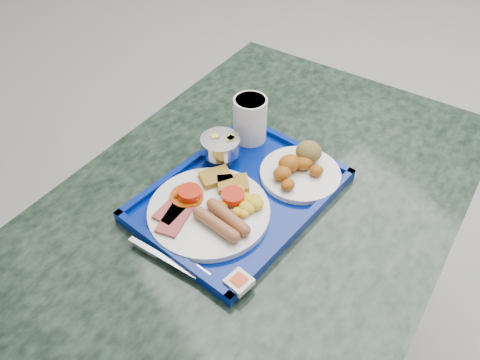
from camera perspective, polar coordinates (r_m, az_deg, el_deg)
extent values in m
plane|color=gray|center=(2.32, 19.61, 4.11)|extent=(6.00, 6.00, 0.00)
cylinder|color=slate|center=(1.53, 1.36, -20.15)|extent=(0.52, 0.52, 0.03)
cylinder|color=slate|center=(1.25, 1.62, -13.53)|extent=(0.10, 0.10, 0.63)
cube|color=black|center=(0.98, 2.00, -2.98)|extent=(1.32, 1.12, 0.04)
cube|color=navy|center=(0.96, 0.00, -2.01)|extent=(0.48, 0.40, 0.01)
cube|color=navy|center=(1.02, -6.14, 2.17)|extent=(0.40, 0.13, 0.01)
cube|color=navy|center=(0.90, 7.04, -5.67)|extent=(0.40, 0.13, 0.01)
cube|color=navy|center=(1.07, 6.81, 4.30)|extent=(0.10, 0.29, 0.01)
cube|color=navy|center=(0.86, -8.54, -8.67)|extent=(0.10, 0.29, 0.01)
cylinder|color=white|center=(0.91, -3.80, -3.83)|extent=(0.24, 0.24, 0.01)
cube|color=#A84344|center=(0.91, -8.09, -3.44)|extent=(0.09, 0.07, 0.01)
cube|color=#A84344|center=(0.90, -7.99, -4.74)|extent=(0.09, 0.08, 0.01)
cylinder|color=#C54C08|center=(0.93, -6.49, -1.97)|extent=(0.07, 0.07, 0.01)
sphere|color=#C54C08|center=(0.95, -6.21, -0.54)|extent=(0.01, 0.01, 0.01)
sphere|color=#C54C08|center=(0.92, -6.42, -1.83)|extent=(0.01, 0.01, 0.01)
sphere|color=#C54C08|center=(0.93, -6.79, -1.67)|extent=(0.01, 0.01, 0.01)
sphere|color=#C54C08|center=(0.93, -7.78, -1.90)|extent=(0.01, 0.01, 0.01)
sphere|color=#C54C08|center=(0.91, -5.36, -2.37)|extent=(0.01, 0.01, 0.01)
sphere|color=#C54C08|center=(0.94, -7.31, -1.28)|extent=(0.01, 0.01, 0.01)
sphere|color=#C54C08|center=(0.93, -7.56, -1.82)|extent=(0.01, 0.01, 0.01)
sphere|color=#C54C08|center=(0.93, -6.60, -1.45)|extent=(0.01, 0.01, 0.01)
sphere|color=#C54C08|center=(0.92, -7.23, -2.26)|extent=(0.01, 0.01, 0.01)
sphere|color=#C54C08|center=(0.92, -5.34, -2.06)|extent=(0.01, 0.01, 0.01)
sphere|color=#C54C08|center=(0.92, -5.65, -2.16)|extent=(0.01, 0.01, 0.01)
sphere|color=#C54C08|center=(0.94, -7.11, -1.05)|extent=(0.01, 0.01, 0.01)
sphere|color=#C54C08|center=(0.91, -5.37, -2.44)|extent=(0.01, 0.01, 0.01)
sphere|color=#C54C08|center=(0.93, -6.71, -1.85)|extent=(0.01, 0.01, 0.01)
sphere|color=#C54C08|center=(0.94, -6.41, -0.64)|extent=(0.01, 0.01, 0.01)
cube|color=#A78229|center=(0.96, -2.97, 0.38)|extent=(0.07, 0.06, 0.01)
cube|color=#A78229|center=(0.95, -0.87, -0.45)|extent=(0.08, 0.07, 0.01)
cylinder|color=brown|center=(0.87, -2.94, -5.40)|extent=(0.05, 0.09, 0.02)
cylinder|color=brown|center=(0.88, -1.47, -4.49)|extent=(0.04, 0.09, 0.02)
ellipsoid|color=yellow|center=(0.92, 0.84, -2.20)|extent=(0.02, 0.02, 0.02)
ellipsoid|color=yellow|center=(0.90, 1.95, -2.87)|extent=(0.03, 0.03, 0.02)
ellipsoid|color=yellow|center=(0.92, 1.88, -2.31)|extent=(0.03, 0.03, 0.02)
ellipsoid|color=yellow|center=(0.90, 1.10, -3.47)|extent=(0.03, 0.03, 0.02)
ellipsoid|color=yellow|center=(0.89, 0.48, -4.06)|extent=(0.02, 0.02, 0.01)
ellipsoid|color=yellow|center=(0.90, 0.63, -3.27)|extent=(0.03, 0.03, 0.02)
ellipsoid|color=yellow|center=(0.90, -0.32, -3.84)|extent=(0.02, 0.02, 0.01)
ellipsoid|color=yellow|center=(0.92, 0.73, -2.20)|extent=(0.03, 0.03, 0.02)
ellipsoid|color=yellow|center=(0.91, -2.09, -3.13)|extent=(0.02, 0.02, 0.01)
ellipsoid|color=yellow|center=(0.93, -0.18, -1.31)|extent=(0.03, 0.03, 0.02)
cylinder|color=#BC1505|center=(0.92, -6.14, -1.53)|extent=(0.05, 0.05, 0.01)
cylinder|color=#BC1505|center=(0.91, -0.87, -1.92)|extent=(0.05, 0.05, 0.01)
cylinder|color=white|center=(1.00, 7.34, 0.73)|extent=(0.17, 0.17, 0.01)
ellipsoid|color=#B35E15|center=(0.98, 9.32, 1.13)|extent=(0.03, 0.03, 0.02)
ellipsoid|color=#B35E15|center=(0.99, 7.82, 2.09)|extent=(0.04, 0.03, 0.03)
ellipsoid|color=#B35E15|center=(0.98, 6.05, 2.04)|extent=(0.05, 0.04, 0.03)
ellipsoid|color=#B35E15|center=(0.96, 5.17, 0.82)|extent=(0.04, 0.03, 0.03)
ellipsoid|color=#B35E15|center=(0.95, 5.87, -0.59)|extent=(0.03, 0.03, 0.02)
ellipsoid|color=olive|center=(1.01, 8.37, 3.43)|extent=(0.06, 0.06, 0.04)
cylinder|color=#ACACAE|center=(1.03, -2.34, 2.70)|extent=(0.05, 0.05, 0.01)
cylinder|color=#ACACAE|center=(1.02, -2.36, 3.19)|extent=(0.02, 0.02, 0.02)
cylinder|color=#ACACAE|center=(1.01, -2.40, 4.30)|extent=(0.09, 0.09, 0.03)
cube|color=#EDE25A|center=(1.01, -3.09, 5.16)|extent=(0.02, 0.02, 0.01)
cube|color=#EDE25A|center=(1.00, -1.13, 4.92)|extent=(0.02, 0.02, 0.01)
cube|color=#EDE25A|center=(1.00, -1.29, 4.85)|extent=(0.02, 0.02, 0.01)
cube|color=#EDE25A|center=(1.00, -1.05, 5.00)|extent=(0.02, 0.02, 0.01)
cylinder|color=white|center=(1.06, 1.23, 7.41)|extent=(0.08, 0.08, 0.11)
cylinder|color=orange|center=(1.03, 1.27, 9.52)|extent=(0.07, 0.07, 0.01)
cube|color=#ACACAE|center=(0.86, -7.15, -9.23)|extent=(0.05, 0.13, 0.00)
ellipsoid|color=#ACACAE|center=(0.91, -8.29, -4.86)|extent=(0.04, 0.05, 0.01)
cube|color=#ACACAE|center=(0.86, -9.42, -9.25)|extent=(0.07, 0.15, 0.00)
cube|color=white|center=(0.81, -0.12, -12.36)|extent=(0.05, 0.05, 0.01)
cube|color=#F9491B|center=(0.81, -0.12, -12.04)|extent=(0.03, 0.03, 0.00)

